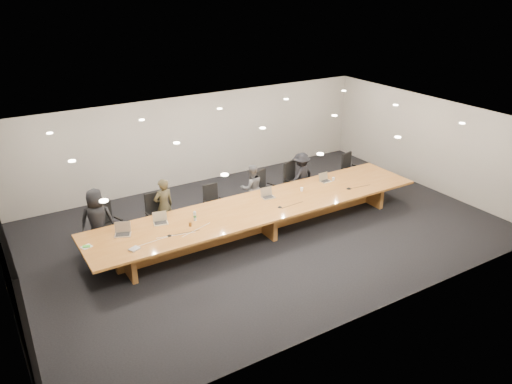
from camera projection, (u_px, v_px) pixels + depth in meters
ground at (262, 231)px, 12.94m from camera, size 12.00×12.00×0.00m
back_wall at (194, 140)px, 15.51m from camera, size 12.00×0.02×2.80m
left_wall_panel at (0, 244)px, 9.55m from camera, size 0.08×7.84×2.74m
conference_table at (262, 213)px, 12.73m from camera, size 9.00×1.80×0.75m
chair_far_left at (110, 225)px, 12.07m from camera, size 0.72×0.72×1.10m
chair_left at (158, 215)px, 12.56m from camera, size 0.60×0.60×1.12m
chair_mid_left at (214, 203)px, 13.33m from camera, size 0.53×0.53×1.02m
chair_mid_right at (266, 189)px, 14.11m from camera, size 0.70×0.70×1.09m
chair_right at (295, 181)px, 14.55m from camera, size 0.73×0.73×1.17m
chair_far_right at (351, 170)px, 15.55m from camera, size 0.65×0.65×1.06m
person_a at (97, 221)px, 11.72m from camera, size 0.90×0.72×1.59m
person_b at (164, 206)px, 12.61m from camera, size 0.58×0.42×1.47m
person_c at (252, 188)px, 13.88m from camera, size 0.74×0.63×1.34m
person_d at (301, 176)px, 14.57m from camera, size 1.02×0.72×1.42m
laptop_a at (122, 230)px, 11.12m from camera, size 0.43×0.37×0.28m
laptop_b at (160, 218)px, 11.65m from camera, size 0.38×0.31×0.26m
laptop_d at (268, 193)px, 13.01m from camera, size 0.35×0.27×0.26m
laptop_e at (326, 178)px, 14.03m from camera, size 0.31×0.23×0.24m
water_bottle at (195, 216)px, 11.80m from camera, size 0.08×0.08×0.22m
amber_mug at (190, 224)px, 11.56m from camera, size 0.10×0.10×0.09m
paper_cup_near at (302, 189)px, 13.45m from camera, size 0.08×0.08×0.10m
paper_cup_far at (333, 179)px, 14.13m from camera, size 0.10×0.10×0.09m
notepad at (86, 247)px, 10.68m from camera, size 0.26×0.23×0.01m
lime_gadget at (86, 246)px, 10.66m from camera, size 0.17×0.13×0.02m
av_box at (134, 249)px, 10.58m from camera, size 0.27×0.24×0.03m
mic_left at (169, 235)px, 11.14m from camera, size 0.13×0.13×0.03m
mic_center at (280, 207)px, 12.51m from camera, size 0.13×0.13×0.03m
mic_right at (349, 188)px, 13.59m from camera, size 0.15×0.15×0.03m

